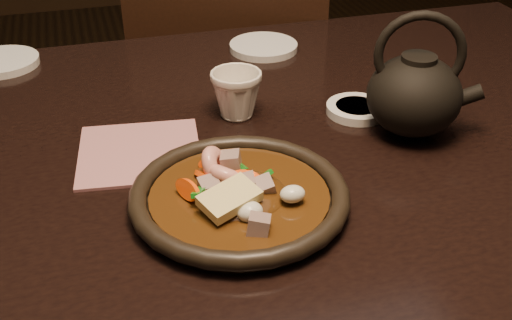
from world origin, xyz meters
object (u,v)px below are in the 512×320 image
object	(u,v)px
table	(181,202)
teapot	(415,91)
chair	(230,95)
plate	(239,197)
tea_cup	(236,93)

from	to	relation	value
table	teapot	world-z (taller)	teapot
chair	plate	bearing A→B (deg)	92.44
chair	teapot	xyz separation A→B (m)	(0.10, -0.67, 0.31)
chair	teapot	distance (m)	0.74
table	teapot	distance (m)	0.36
plate	chair	bearing A→B (deg)	77.02
table	plate	distance (m)	0.17
chair	tea_cup	xyz separation A→B (m)	(-0.12, -0.55, 0.28)
tea_cup	teapot	bearing A→B (deg)	-28.54
plate	teapot	xyz separation A→B (m)	(0.28, 0.10, 0.05)
table	plate	xyz separation A→B (m)	(0.05, -0.13, 0.09)
table	teapot	xyz separation A→B (m)	(0.33, -0.03, 0.14)
tea_cup	plate	bearing A→B (deg)	-103.89
plate	table	bearing A→B (deg)	110.72
chair	teapot	bearing A→B (deg)	113.83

